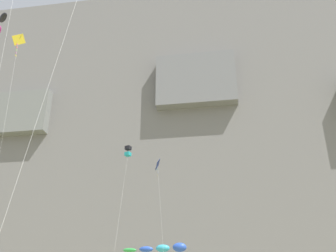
{
  "coord_description": "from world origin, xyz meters",
  "views": [
    {
      "loc": [
        3.97,
        -7.09,
        3.71
      ],
      "look_at": [
        -1.09,
        25.32,
        19.64
      ],
      "focal_mm": 42.9,
      "sensor_mm": 36.0,
      "label": 1
    }
  ],
  "objects": [
    {
      "name": "kite_windsock_upper_mid",
      "position": [
        -3.65,
        38.95,
        11.04
      ],
      "size": [
        8.42,
        1.89,
        11.61
      ],
      "color": "blue",
      "rests_on": "ground"
    },
    {
      "name": "cliff_face",
      "position": [
        0.02,
        61.38,
        29.35
      ],
      "size": [
        180.0,
        29.35,
        58.65
      ],
      "color": "slate",
      "rests_on": "ground"
    },
    {
      "name": "kite_diamond_mid_right",
      "position": [
        -16.3,
        23.36,
        28.04
      ],
      "size": [
        3.07,
        3.57,
        30.69
      ],
      "color": "yellow",
      "rests_on": "ground"
    },
    {
      "name": "kite_box_high_center",
      "position": [
        -7.66,
        36.22,
        21.87
      ],
      "size": [
        0.9,
        5.33,
        22.63
      ],
      "color": "black",
      "rests_on": "ground"
    },
    {
      "name": "kite_diamond_upper_left",
      "position": [
        -4.3,
        38.14,
        20.01
      ],
      "size": [
        2.55,
        5.21,
        21.76
      ],
      "color": "navy",
      "rests_on": "ground"
    }
  ]
}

